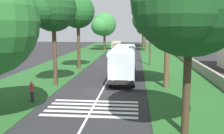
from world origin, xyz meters
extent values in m
plane|color=#262628|center=(0.00, 0.00, 0.00)|extent=(160.00, 160.00, 0.00)
cube|color=#235623|center=(15.00, 8.20, 0.02)|extent=(120.00, 8.00, 0.04)
cube|color=#235623|center=(15.00, -8.20, 0.02)|extent=(120.00, 8.00, 0.04)
cube|color=silver|center=(15.00, 0.00, 0.00)|extent=(110.00, 0.16, 0.01)
cube|color=silver|center=(5.46, -1.80, 2.10)|extent=(11.00, 2.50, 2.90)
cube|color=slate|center=(5.76, -1.80, 2.62)|extent=(9.68, 2.54, 0.85)
cube|color=slate|center=(0.00, -1.80, 2.45)|extent=(0.08, 2.20, 1.74)
cube|color=#1E4C9E|center=(5.46, -1.80, 1.10)|extent=(10.78, 2.53, 0.36)
cube|color=silver|center=(5.46, -1.80, 3.64)|extent=(10.56, 2.30, 0.18)
cube|color=black|center=(-0.12, -1.80, 0.87)|extent=(0.16, 2.40, 0.40)
sphere|color=#F2EDCC|center=(-0.06, -1.00, 1.00)|extent=(0.24, 0.24, 0.24)
sphere|color=#F2EDCC|center=(-0.06, -2.60, 1.00)|extent=(0.24, 0.24, 0.24)
cylinder|color=black|center=(1.56, -0.65, 0.55)|extent=(1.10, 0.32, 1.10)
cylinder|color=black|center=(8.96, -0.65, 0.55)|extent=(1.10, 0.32, 1.10)
cylinder|color=black|center=(1.56, -2.95, 0.55)|extent=(1.10, 0.32, 1.10)
cylinder|color=black|center=(8.96, -2.95, 0.55)|extent=(1.10, 0.32, 1.10)
cube|color=silver|center=(-7.07, 0.00, 0.00)|extent=(0.45, 6.80, 0.01)
cube|color=silver|center=(-6.17, 0.00, 0.00)|extent=(0.45, 6.80, 0.01)
cube|color=silver|center=(-5.27, 0.00, 0.00)|extent=(0.45, 6.80, 0.01)
cube|color=silver|center=(-4.37, 0.00, 0.00)|extent=(0.45, 6.80, 0.01)
cube|color=silver|center=(-3.47, 0.00, 0.00)|extent=(0.45, 6.80, 0.01)
cube|color=#B7A893|center=(22.65, -1.92, 0.53)|extent=(4.30, 1.75, 0.70)
cube|color=slate|center=(22.55, -1.92, 1.15)|extent=(2.00, 1.61, 0.55)
cylinder|color=black|center=(21.30, -1.14, 0.32)|extent=(0.64, 0.22, 0.64)
cylinder|color=black|center=(24.00, -1.14, 0.32)|extent=(0.64, 0.22, 0.64)
cylinder|color=black|center=(21.30, -2.70, 0.32)|extent=(0.64, 0.22, 0.64)
cylinder|color=black|center=(24.00, -2.70, 0.32)|extent=(0.64, 0.22, 0.64)
cube|color=silver|center=(27.92, 1.66, 0.53)|extent=(4.30, 1.75, 0.70)
cube|color=slate|center=(27.82, 1.66, 1.15)|extent=(2.00, 1.61, 0.55)
cylinder|color=black|center=(26.57, 2.44, 0.32)|extent=(0.64, 0.22, 0.64)
cylinder|color=black|center=(29.27, 2.44, 0.32)|extent=(0.64, 0.22, 0.64)
cylinder|color=black|center=(26.57, 0.88, 0.32)|extent=(0.64, 0.22, 0.64)
cylinder|color=black|center=(29.27, 0.88, 0.32)|extent=(0.64, 0.22, 0.64)
cube|color=#BFB299|center=(39.20, 1.54, 1.48)|extent=(6.00, 2.10, 2.10)
cube|color=slate|center=(39.40, 1.54, 1.86)|extent=(5.04, 2.13, 0.70)
cube|color=slate|center=(36.23, 1.54, 1.69)|extent=(0.06, 1.76, 1.18)
cylinder|color=black|center=(37.30, 2.49, 0.38)|extent=(0.76, 0.24, 0.76)
cylinder|color=black|center=(41.10, 2.49, 0.38)|extent=(0.76, 0.24, 0.76)
cylinder|color=black|center=(37.30, 0.59, 0.38)|extent=(0.76, 0.24, 0.76)
cylinder|color=black|center=(41.10, 0.59, 0.38)|extent=(0.76, 0.24, 0.76)
cylinder|color=#4C3826|center=(1.94, 5.09, 3.29)|extent=(0.43, 0.43, 6.49)
sphere|color=#19471E|center=(1.94, 5.09, 7.80)|extent=(4.63, 4.63, 4.63)
sphere|color=#19471E|center=(3.33, 5.09, 7.46)|extent=(3.11, 3.11, 3.11)
sphere|color=#19471E|center=(0.78, 5.78, 7.46)|extent=(3.10, 3.10, 3.10)
cylinder|color=#4C3826|center=(12.57, 5.01, 3.44)|extent=(0.46, 0.46, 6.79)
sphere|color=#1E5623|center=(12.57, 5.01, 8.13)|extent=(4.71, 4.71, 4.71)
sphere|color=#1E5623|center=(13.98, 5.01, 7.78)|extent=(2.80, 2.80, 2.80)
sphere|color=#1E5623|center=(11.39, 5.72, 7.78)|extent=(3.00, 3.00, 3.00)
cylinder|color=#4C3826|center=(42.88, 5.09, 2.52)|extent=(0.51, 0.51, 4.96)
sphere|color=#337A38|center=(42.88, 5.09, 6.68)|extent=(6.09, 6.09, 6.09)
sphere|color=#337A38|center=(44.71, 5.09, 6.22)|extent=(3.78, 3.78, 3.78)
sphere|color=#337A38|center=(41.36, 6.00, 6.22)|extent=(4.52, 4.52, 4.52)
cylinder|color=#3D2D1E|center=(53.30, 6.21, 2.41)|extent=(0.37, 0.37, 4.74)
sphere|color=#337A38|center=(53.30, 6.21, 6.29)|extent=(5.47, 5.47, 5.47)
sphere|color=#337A38|center=(54.94, 6.21, 5.88)|extent=(3.56, 3.56, 3.56)
sphere|color=#337A38|center=(51.93, 7.03, 5.88)|extent=(3.48, 3.48, 3.48)
sphere|color=#286B2D|center=(-6.67, 6.03, 5.80)|extent=(4.84, 4.84, 4.84)
cylinder|color=brown|center=(1.92, -6.18, 3.09)|extent=(0.52, 0.52, 6.09)
sphere|color=#1E5623|center=(1.92, -6.18, 7.72)|extent=(5.77, 5.77, 5.77)
sphere|color=#1E5623|center=(3.65, -6.18, 7.28)|extent=(3.69, 3.69, 3.69)
sphere|color=#1E5623|center=(0.47, -5.32, 7.28)|extent=(3.23, 3.23, 3.23)
cylinder|color=brown|center=(41.06, -5.40, 3.27)|extent=(0.48, 0.48, 6.45)
sphere|color=#19471E|center=(41.06, -5.40, 7.72)|extent=(4.46, 4.46, 4.46)
sphere|color=#19471E|center=(42.39, -5.40, 7.39)|extent=(2.70, 2.70, 2.70)
sphere|color=#19471E|center=(39.94, -4.74, 7.39)|extent=(2.48, 2.48, 2.48)
cylinder|color=brown|center=(62.25, -5.26, 2.30)|extent=(0.58, 0.58, 4.52)
sphere|color=#286B2D|center=(62.25, -5.26, 5.77)|extent=(4.41, 4.41, 4.41)
sphere|color=#286B2D|center=(63.57, -5.26, 5.44)|extent=(3.13, 3.13, 3.13)
sphere|color=#286B2D|center=(61.15, -4.59, 5.44)|extent=(2.46, 2.46, 2.46)
cylinder|color=#4C3826|center=(52.35, -5.14, 3.14)|extent=(0.60, 0.60, 6.20)
sphere|color=#286B2D|center=(52.35, -5.14, 8.04)|extent=(6.57, 6.57, 6.57)
sphere|color=#286B2D|center=(54.32, -5.14, 7.55)|extent=(4.21, 4.21, 4.21)
sphere|color=#286B2D|center=(50.71, -4.16, 7.55)|extent=(3.99, 3.99, 3.99)
cylinder|color=#3D2D1E|center=(-9.41, -5.96, 2.91)|extent=(0.43, 0.43, 5.74)
sphere|color=#19471E|center=(-7.52, -5.96, 7.04)|extent=(3.86, 3.86, 3.86)
sphere|color=#19471E|center=(-10.99, -5.02, 7.04)|extent=(4.21, 4.21, 4.21)
cylinder|color=#473828|center=(17.12, -5.33, 3.95)|extent=(0.24, 0.24, 7.83)
cube|color=#3D3326|center=(17.12, -5.33, 7.27)|extent=(0.12, 1.40, 0.12)
cube|color=gray|center=(20.00, -11.60, 0.64)|extent=(70.00, 0.40, 1.20)
cylinder|color=#26262D|center=(-4.23, 5.05, 0.46)|extent=(0.28, 0.28, 0.85)
cylinder|color=#B23333|center=(-4.23, 5.05, 1.19)|extent=(0.34, 0.34, 0.60)
sphere|color=tan|center=(-4.23, 5.05, 1.61)|extent=(0.24, 0.24, 0.24)
camera|label=1|loc=(-23.48, -3.19, 5.96)|focal=41.26mm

